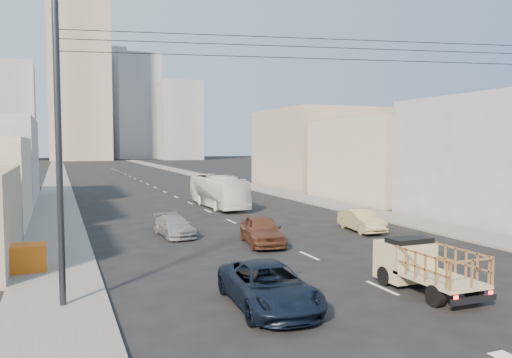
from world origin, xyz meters
TOP-DOWN VIEW (x-y plane):
  - ground at (0.00, 0.00)m, footprint 420.00×420.00m
  - sidewalk_left at (-11.75, 70.00)m, footprint 3.50×180.00m
  - sidewalk_right at (11.75, 70.00)m, footprint 3.50×180.00m
  - lane_dashes at (0.00, 53.00)m, footprint 0.15×104.00m
  - flatbed_pickup at (1.18, 1.05)m, footprint 1.95×4.41m
  - navy_pickup at (-4.98, 1.52)m, footprint 2.77×5.46m
  - city_bus at (1.55, 28.17)m, footprint 2.53×10.15m
  - sedan_brown at (-1.13, 11.47)m, footprint 2.63×4.93m
  - sedan_tan at (6.37, 12.98)m, footprint 1.93×4.37m
  - sedan_grey at (-5.10, 15.73)m, footprint 2.05×4.37m
  - streetlamp_left at (-11.39, 4.00)m, footprint 2.36×0.25m
  - overhead_wires at (0.00, 1.50)m, footprint 23.01×5.02m
  - crate_stack at (-13.00, 9.44)m, footprint 1.80×1.20m
  - bldg_right_near at (19.00, 14.00)m, footprint 10.00×12.00m
  - bldg_right_mid at (19.50, 28.00)m, footprint 11.00×14.00m
  - bldg_right_far at (20.00, 44.00)m, footprint 12.00×16.00m
  - high_rise_tower at (-4.00, 170.00)m, footprint 20.00×20.00m
  - midrise_ne at (18.00, 185.00)m, footprint 16.00×16.00m
  - midrise_nw at (-26.00, 180.00)m, footprint 15.00×15.00m
  - midrise_back at (6.00, 200.00)m, footprint 18.00×18.00m
  - midrise_east at (30.00, 165.00)m, footprint 14.00×14.00m

SIDE VIEW (x-z plane):
  - ground at x=0.00m, z-range 0.00..0.00m
  - lane_dashes at x=0.00m, z-range 0.00..0.01m
  - sidewalk_left at x=-11.75m, z-range 0.00..0.12m
  - sidewalk_right at x=11.75m, z-range 0.00..0.12m
  - sedan_grey at x=-5.10m, z-range 0.00..1.23m
  - crate_stack at x=-13.00m, z-range 0.12..1.26m
  - sedan_tan at x=6.37m, z-range 0.00..1.39m
  - navy_pickup at x=-4.98m, z-range 0.00..1.48m
  - sedan_brown at x=-1.13m, z-range 0.00..1.60m
  - flatbed_pickup at x=1.18m, z-range 0.14..2.04m
  - city_bus at x=1.55m, z-range 0.00..2.82m
  - bldg_right_mid at x=19.50m, z-range 0.00..8.00m
  - bldg_right_near at x=19.00m, z-range 0.00..9.00m
  - bldg_right_far at x=20.00m, z-range 0.00..10.00m
  - streetlamp_left at x=-11.39m, z-range 0.44..12.44m
  - overhead_wires at x=0.00m, z-range 8.60..9.33m
  - midrise_east at x=30.00m, z-range 0.00..28.00m
  - midrise_nw at x=-26.00m, z-range 0.00..34.00m
  - midrise_ne at x=18.00m, z-range 0.00..40.00m
  - midrise_back at x=6.00m, z-range 0.00..44.00m
  - high_rise_tower at x=-4.00m, z-range 0.00..60.00m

